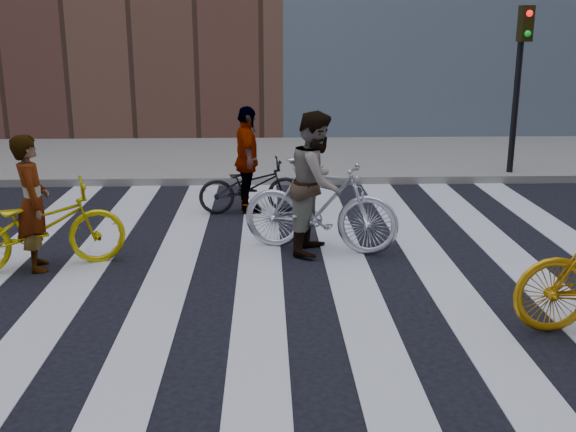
{
  "coord_description": "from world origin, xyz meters",
  "views": [
    {
      "loc": [
        -0.46,
        -7.63,
        2.88
      ],
      "look_at": [
        -0.2,
        0.3,
        0.69
      ],
      "focal_mm": 42.0,
      "sensor_mm": 36.0,
      "label": 1
    }
  ],
  "objects_px": {
    "bike_yellow_left": "(39,227)",
    "rider_mid": "(317,183)",
    "bike_silver_mid": "(320,206)",
    "rider_rear": "(247,160)",
    "bike_dark_rear": "(251,186)",
    "rider_left": "(33,203)",
    "traffic_signal": "(521,63)"
  },
  "relations": [
    {
      "from": "bike_dark_rear",
      "to": "rider_rear",
      "type": "bearing_deg",
      "value": 82.41
    },
    {
      "from": "bike_silver_mid",
      "to": "bike_dark_rear",
      "type": "distance_m",
      "value": 2.25
    },
    {
      "from": "rider_left",
      "to": "rider_rear",
      "type": "relative_size",
      "value": 0.98
    },
    {
      "from": "bike_dark_rear",
      "to": "rider_left",
      "type": "distance_m",
      "value": 3.71
    },
    {
      "from": "rider_mid",
      "to": "bike_dark_rear",
      "type": "bearing_deg",
      "value": 41.82
    },
    {
      "from": "rider_rear",
      "to": "bike_yellow_left",
      "type": "bearing_deg",
      "value": 128.52
    },
    {
      "from": "traffic_signal",
      "to": "rider_left",
      "type": "xyz_separation_m",
      "value": [
        -7.72,
        -4.89,
        -1.44
      ]
    },
    {
      "from": "bike_yellow_left",
      "to": "bike_dark_rear",
      "type": "bearing_deg",
      "value": -64.18
    },
    {
      "from": "bike_yellow_left",
      "to": "rider_left",
      "type": "height_order",
      "value": "rider_left"
    },
    {
      "from": "bike_yellow_left",
      "to": "rider_rear",
      "type": "relative_size",
      "value": 1.2
    },
    {
      "from": "bike_yellow_left",
      "to": "rider_mid",
      "type": "distance_m",
      "value": 3.54
    },
    {
      "from": "bike_yellow_left",
      "to": "bike_silver_mid",
      "type": "height_order",
      "value": "bike_silver_mid"
    },
    {
      "from": "rider_mid",
      "to": "rider_rear",
      "type": "bearing_deg",
      "value": 42.99
    },
    {
      "from": "bike_silver_mid",
      "to": "rider_rear",
      "type": "distance_m",
      "value": 2.28
    },
    {
      "from": "bike_yellow_left",
      "to": "rider_mid",
      "type": "height_order",
      "value": "rider_mid"
    },
    {
      "from": "rider_rear",
      "to": "rider_mid",
      "type": "bearing_deg",
      "value": -162.12
    },
    {
      "from": "bike_silver_mid",
      "to": "rider_mid",
      "type": "distance_m",
      "value": 0.32
    },
    {
      "from": "bike_dark_rear",
      "to": "rider_rear",
      "type": "xyz_separation_m",
      "value": [
        -0.05,
        0.0,
        0.42
      ]
    },
    {
      "from": "bike_yellow_left",
      "to": "rider_rear",
      "type": "xyz_separation_m",
      "value": [
        2.51,
        2.61,
        0.32
      ]
    },
    {
      "from": "bike_dark_rear",
      "to": "rider_rear",
      "type": "relative_size",
      "value": 0.97
    },
    {
      "from": "rider_left",
      "to": "rider_mid",
      "type": "xyz_separation_m",
      "value": [
        3.52,
        0.58,
        0.1
      ]
    },
    {
      "from": "bike_silver_mid",
      "to": "bike_dark_rear",
      "type": "xyz_separation_m",
      "value": [
        -0.97,
        2.03,
        -0.19
      ]
    },
    {
      "from": "bike_silver_mid",
      "to": "rider_rear",
      "type": "relative_size",
      "value": 1.21
    },
    {
      "from": "bike_dark_rear",
      "to": "rider_left",
      "type": "xyz_separation_m",
      "value": [
        -2.61,
        -2.61,
        0.4
      ]
    },
    {
      "from": "bike_yellow_left",
      "to": "bike_dark_rear",
      "type": "height_order",
      "value": "bike_yellow_left"
    },
    {
      "from": "bike_silver_mid",
      "to": "rider_mid",
      "type": "xyz_separation_m",
      "value": [
        -0.05,
        0.0,
        0.31
      ]
    },
    {
      "from": "bike_silver_mid",
      "to": "bike_dark_rear",
      "type": "height_order",
      "value": "bike_silver_mid"
    },
    {
      "from": "rider_mid",
      "to": "bike_yellow_left",
      "type": "bearing_deg",
      "value": 117.0
    },
    {
      "from": "bike_yellow_left",
      "to": "bike_dark_rear",
      "type": "relative_size",
      "value": 1.23
    },
    {
      "from": "traffic_signal",
      "to": "bike_dark_rear",
      "type": "relative_size",
      "value": 1.97
    },
    {
      "from": "bike_silver_mid",
      "to": "rider_left",
      "type": "xyz_separation_m",
      "value": [
        -3.57,
        -0.58,
        0.21
      ]
    },
    {
      "from": "traffic_signal",
      "to": "rider_left",
      "type": "bearing_deg",
      "value": -147.63
    }
  ]
}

